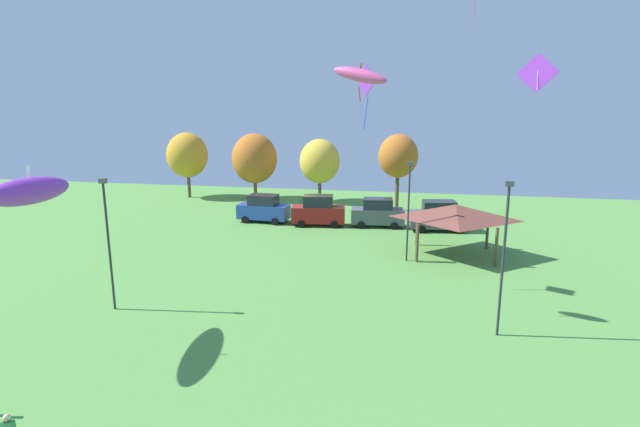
# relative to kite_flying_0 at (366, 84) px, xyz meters

# --- Properties ---
(kite_flying_0) EXTENTS (1.01, 1.41, 3.44)m
(kite_flying_0) POSITION_rel_kite_flying_0_xyz_m (0.00, 0.00, 0.00)
(kite_flying_0) COLOR purple
(kite_flying_2) EXTENTS (2.87, 1.37, 1.80)m
(kite_flying_2) POSITION_rel_kite_flying_0_xyz_m (0.03, -3.54, 0.27)
(kite_flying_2) COLOR #E54C93
(kite_flying_3) EXTENTS (1.92, 0.76, 1.98)m
(kite_flying_3) POSITION_rel_kite_flying_0_xyz_m (8.60, 0.11, 0.49)
(kite_flying_3) COLOR purple
(kite_flying_5) EXTENTS (1.59, 5.18, 1.74)m
(kite_flying_5) POSITION_rel_kite_flying_0_xyz_m (-12.54, -10.09, -4.44)
(kite_flying_5) COLOR purple
(parked_car_leftmost) EXTENTS (4.59, 2.24, 2.45)m
(parked_car_leftmost) POSITION_rel_kite_flying_0_xyz_m (-10.21, 13.90, -10.18)
(parked_car_leftmost) COLOR #234299
(parked_car_leftmost) RESTS_ON ground
(parked_car_second_from_left) EXTENTS (4.70, 2.34, 2.65)m
(parked_car_second_from_left) POSITION_rel_kite_flying_0_xyz_m (-5.18, 13.47, -10.10)
(parked_car_second_from_left) COLOR maroon
(parked_car_second_from_left) RESTS_ON ground
(parked_car_third_from_left) EXTENTS (4.59, 2.27, 2.44)m
(parked_car_third_from_left) POSITION_rel_kite_flying_0_xyz_m (-0.16, 14.05, -10.19)
(parked_car_third_from_left) COLOR #4C5156
(parked_car_third_from_left) RESTS_ON ground
(parked_car_rightmost_in_row) EXTENTS (4.94, 2.45, 2.52)m
(parked_car_rightmost_in_row) POSITION_rel_kite_flying_0_xyz_m (4.87, 13.57, -10.15)
(parked_car_rightmost_in_row) COLOR #4C5156
(parked_car_rightmost_in_row) RESTS_ON ground
(park_pavilion) EXTENTS (6.46, 5.26, 3.60)m
(park_pavilion) POSITION_rel_kite_flying_0_xyz_m (5.61, 6.97, -8.31)
(park_pavilion) COLOR brown
(park_pavilion) RESTS_ON ground
(light_post_0) EXTENTS (0.36, 0.20, 7.15)m
(light_post_0) POSITION_rel_kite_flying_0_xyz_m (6.73, -5.21, -7.40)
(light_post_0) COLOR #2D2D33
(light_post_0) RESTS_ON ground
(light_post_1) EXTENTS (0.36, 0.20, 6.67)m
(light_post_1) POSITION_rel_kite_flying_0_xyz_m (2.45, 5.08, -7.64)
(light_post_1) COLOR #2D2D33
(light_post_1) RESTS_ON ground
(light_post_2) EXTENTS (0.36, 0.20, 6.81)m
(light_post_2) POSITION_rel_kite_flying_0_xyz_m (-12.20, -5.79, -7.57)
(light_post_2) COLOR #2D2D33
(light_post_2) RESTS_ON ground
(treeline_tree_0) EXTENTS (4.45, 4.45, 7.14)m
(treeline_tree_0) POSITION_rel_kite_flying_0_xyz_m (-21.74, 23.55, -6.70)
(treeline_tree_0) COLOR brown
(treeline_tree_0) RESTS_ON ground
(treeline_tree_1) EXTENTS (4.84, 4.84, 7.12)m
(treeline_tree_1) POSITION_rel_kite_flying_0_xyz_m (-14.12, 23.75, -6.93)
(treeline_tree_1) COLOR brown
(treeline_tree_1) RESTS_ON ground
(treeline_tree_2) EXTENTS (4.21, 4.21, 6.63)m
(treeline_tree_2) POSITION_rel_kite_flying_0_xyz_m (-7.02, 23.83, -7.09)
(treeline_tree_2) COLOR brown
(treeline_tree_2) RESTS_ON ground
(treeline_tree_3) EXTENTS (3.80, 3.80, 7.42)m
(treeline_tree_3) POSITION_rel_kite_flying_0_xyz_m (1.19, 20.96, -6.08)
(treeline_tree_3) COLOR brown
(treeline_tree_3) RESTS_ON ground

